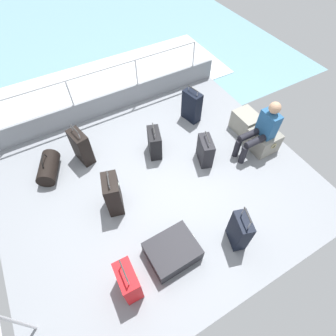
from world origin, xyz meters
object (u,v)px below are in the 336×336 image
object	(u,v)px
passenger_seated	(261,129)
suitcase_6	(192,106)
suitcase_2	(128,281)
suitcase_5	(240,231)
cargo_crate_1	(263,140)
suitcase_1	(205,151)
suitcase_0	(81,147)
suitcase_4	(172,251)
duffel_bag	(48,168)
suitcase_3	(113,194)
cargo_crate_0	(246,122)
suitcase_7	(155,143)

from	to	relation	value
passenger_seated	suitcase_6	xyz separation A→B (m)	(-1.36, -0.54, -0.25)
suitcase_2	suitcase_5	size ratio (longest dim) A/B	0.95
cargo_crate_1	suitcase_1	distance (m)	1.16
suitcase_0	suitcase_1	bearing A→B (deg)	59.55
cargo_crate_1	suitcase_4	world-z (taller)	cargo_crate_1
duffel_bag	suitcase_0	bearing A→B (deg)	91.79
passenger_seated	suitcase_4	xyz separation A→B (m)	(0.95, -2.34, -0.44)
cargo_crate_1	suitcase_5	bearing A→B (deg)	-52.34
passenger_seated	suitcase_3	world-z (taller)	passenger_seated
duffel_bag	passenger_seated	bearing A→B (deg)	68.35
cargo_crate_0	duffel_bag	xyz separation A→B (m)	(-0.84, -3.70, -0.04)
suitcase_6	cargo_crate_0	bearing A→B (deg)	42.65
passenger_seated	suitcase_7	world-z (taller)	passenger_seated
suitcase_1	suitcase_6	world-z (taller)	suitcase_6
passenger_seated	suitcase_0	bearing A→B (deg)	-116.30
cargo_crate_0	cargo_crate_1	xyz separation A→B (m)	(0.54, -0.03, -0.00)
suitcase_6	suitcase_5	bearing A→B (deg)	-18.47
suitcase_7	cargo_crate_0	bearing A→B (deg)	79.10
suitcase_0	suitcase_1	size ratio (longest dim) A/B	1.27
suitcase_1	duffel_bag	xyz separation A→B (m)	(-1.10, -2.54, -0.10)
cargo_crate_1	suitcase_5	xyz separation A→B (m)	(1.23, -1.59, 0.12)
suitcase_2	suitcase_4	bearing A→B (deg)	98.67
cargo_crate_0	cargo_crate_1	distance (m)	0.54
suitcase_7	duffel_bag	size ratio (longest dim) A/B	0.94
suitcase_2	suitcase_7	size ratio (longest dim) A/B	1.22
suitcase_1	suitcase_3	distance (m)	1.80
cargo_crate_1	duffel_bag	bearing A→B (deg)	-110.66
suitcase_7	suitcase_6	bearing A→B (deg)	112.89
suitcase_2	duffel_bag	world-z (taller)	suitcase_2
suitcase_7	suitcase_2	bearing A→B (deg)	-35.76
suitcase_0	suitcase_2	xyz separation A→B (m)	(2.46, -0.21, -0.02)
suitcase_0	suitcase_5	xyz separation A→B (m)	(2.63, 1.43, -0.00)
suitcase_3	suitcase_7	size ratio (longest dim) A/B	1.25
cargo_crate_0	suitcase_7	distance (m)	1.89
suitcase_1	suitcase_0	bearing A→B (deg)	-120.45
suitcase_1	duffel_bag	distance (m)	2.77
cargo_crate_0	suitcase_6	xyz separation A→B (m)	(-0.82, -0.76, 0.13)
suitcase_0	duffel_bag	size ratio (longest dim) A/B	1.15
cargo_crate_0	suitcase_3	distance (m)	2.97
passenger_seated	suitcase_1	xyz separation A→B (m)	(-0.29, -0.94, -0.32)
passenger_seated	duffel_bag	world-z (taller)	passenger_seated
suitcase_3	suitcase_6	xyz separation A→B (m)	(-1.17, 2.19, -0.02)
suitcase_3	suitcase_5	distance (m)	1.94
cargo_crate_1	passenger_seated	world-z (taller)	passenger_seated
suitcase_0	suitcase_7	xyz separation A→B (m)	(0.51, 1.20, -0.06)
suitcase_5	suitcase_6	bearing A→B (deg)	161.53
suitcase_0	suitcase_3	distance (m)	1.21
cargo_crate_0	suitcase_0	xyz separation A→B (m)	(-0.86, -3.05, 0.12)
passenger_seated	cargo_crate_1	bearing A→B (deg)	90.00
suitcase_7	suitcase_3	bearing A→B (deg)	-57.22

